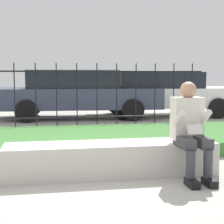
{
  "coord_description": "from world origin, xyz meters",
  "views": [
    {
      "loc": [
        -0.47,
        -4.73,
        1.34
      ],
      "look_at": [
        0.61,
        1.4,
        0.68
      ],
      "focal_mm": 60.0,
      "sensor_mm": 36.0,
      "label": 1
    }
  ],
  "objects_px": {
    "car_parked_center": "(78,93)",
    "person_seated_reader": "(190,127)",
    "stone_bench": "(111,161)",
    "car_parked_right": "(162,93)"
  },
  "relations": [
    {
      "from": "stone_bench",
      "to": "car_parked_center",
      "type": "distance_m",
      "value": 6.29
    },
    {
      "from": "stone_bench",
      "to": "car_parked_right",
      "type": "xyz_separation_m",
      "value": [
        2.72,
        6.39,
        0.53
      ]
    },
    {
      "from": "person_seated_reader",
      "to": "car_parked_right",
      "type": "xyz_separation_m",
      "value": [
        1.77,
        6.71,
        0.06
      ]
    },
    {
      "from": "car_parked_center",
      "to": "person_seated_reader",
      "type": "bearing_deg",
      "value": -79.18
    },
    {
      "from": "car_parked_right",
      "to": "stone_bench",
      "type": "bearing_deg",
      "value": -110.03
    },
    {
      "from": "car_parked_right",
      "to": "car_parked_center",
      "type": "xyz_separation_m",
      "value": [
        -2.63,
        -0.12,
        0.03
      ]
    },
    {
      "from": "stone_bench",
      "to": "car_parked_right",
      "type": "relative_size",
      "value": 0.6
    },
    {
      "from": "stone_bench",
      "to": "person_seated_reader",
      "type": "distance_m",
      "value": 1.11
    },
    {
      "from": "car_parked_right",
      "to": "person_seated_reader",
      "type": "bearing_deg",
      "value": -101.75
    },
    {
      "from": "person_seated_reader",
      "to": "car_parked_center",
      "type": "height_order",
      "value": "car_parked_center"
    }
  ]
}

